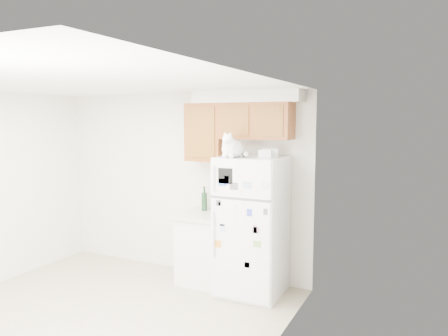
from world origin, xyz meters
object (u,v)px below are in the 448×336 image
Objects in this scene: storage_box_front at (265,154)px; base_counter at (205,248)px; bottle_green at (204,198)px; bottle_amber at (215,200)px; refrigerator at (252,226)px; cat at (232,148)px; storage_box_back at (270,152)px.

base_counter is at bearing 159.24° from storage_box_front.
bottle_amber is (0.17, -0.02, 0.00)m from bottle_green.
refrigerator is 5.16× the size of bottle_green.
refrigerator is 1.85× the size of base_counter.
base_counter is 2.09× the size of cat.
base_counter is 0.65m from bottle_amber.
cat is at bearing -163.74° from storage_box_front.
cat is at bearing -37.64° from bottle_green.
storage_box_back is 0.55× the size of bottle_green.
cat is 1.08m from bottle_green.
refrigerator is 0.91m from storage_box_front.
bottle_amber is at bearing -6.76° from bottle_green.
bottle_green is at bearing 173.24° from bottle_amber.
refrigerator is at bearing -6.10° from base_counter.
bottle_green is (-0.10, 0.17, 0.62)m from base_counter.
storage_box_back is at bearing -9.73° from bottle_amber.
base_counter is 1.49m from cat.
cat reaches higher than storage_box_back.
storage_box_front reaches higher than base_counter.
bottle_amber reaches higher than base_counter.
cat is 2.93× the size of storage_box_front.
bottle_green is at bearing 150.79° from storage_box_back.
cat is (-0.16, -0.24, 0.96)m from refrigerator.
storage_box_front is at bearing -7.64° from base_counter.
cat is at bearing -157.52° from storage_box_back.
bottle_amber is at bearing 159.68° from refrigerator.
cat is at bearing -45.56° from bottle_amber.
base_counter is 1.55m from storage_box_front.
cat is 0.49m from storage_box_back.
storage_box_back is at bearing 1.01° from base_counter.
refrigerator is 3.86× the size of cat.
cat is (0.53, -0.31, 1.35)m from base_counter.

